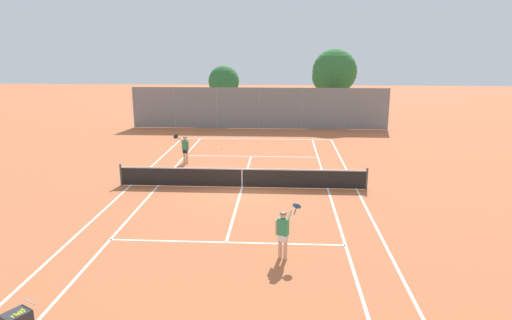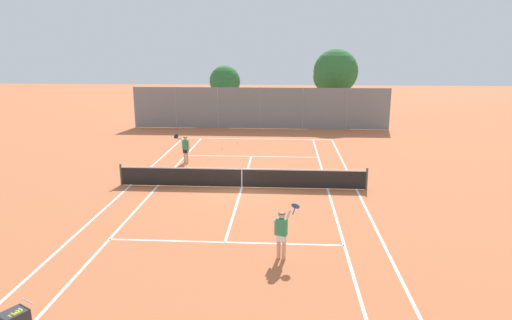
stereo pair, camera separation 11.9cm
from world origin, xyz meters
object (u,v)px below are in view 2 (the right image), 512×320
at_px(loose_tennis_ball_0, 238,144).
at_px(tree_behind_right, 334,73).
at_px(player_far_left, 185,148).
at_px(loose_tennis_ball_1, 222,149).
at_px(tree_behind_left, 225,82).
at_px(tennis_net, 242,177).
at_px(player_near_side, 282,232).

xyz_separation_m(loose_tennis_ball_0, tree_behind_right, (7.48, 9.56, 4.35)).
distance_m(player_far_left, loose_tennis_ball_1, 4.28).
relative_size(loose_tennis_ball_1, tree_behind_left, 0.01).
xyz_separation_m(tennis_net, tree_behind_right, (6.25, 19.54, 3.87)).
distance_m(tennis_net, loose_tennis_ball_1, 8.61).
bearing_deg(tree_behind_left, loose_tennis_ball_0, -77.77).
distance_m(player_near_side, loose_tennis_ball_0, 17.81).
relative_size(player_near_side, loose_tennis_ball_1, 26.88).
relative_size(tennis_net, tree_behind_right, 1.86).
relative_size(tennis_net, tree_behind_left, 2.41).
height_order(tennis_net, loose_tennis_ball_0, tennis_net).
bearing_deg(tree_behind_right, loose_tennis_ball_1, -126.64).
relative_size(loose_tennis_ball_1, tree_behind_right, 0.01).
height_order(player_far_left, tree_behind_left, tree_behind_left).
bearing_deg(loose_tennis_ball_1, tennis_net, -75.96).
height_order(player_far_left, loose_tennis_ball_1, player_far_left).
xyz_separation_m(player_far_left, loose_tennis_ball_1, (1.62, 3.86, -0.89)).
height_order(tennis_net, loose_tennis_ball_1, tennis_net).
distance_m(loose_tennis_ball_0, tree_behind_right, 12.90).
xyz_separation_m(loose_tennis_ball_1, tree_behind_right, (8.33, 11.20, 4.35)).
height_order(loose_tennis_ball_1, tree_behind_left, tree_behind_left).
bearing_deg(loose_tennis_ball_0, tree_behind_right, 51.98).
bearing_deg(tree_behind_right, loose_tennis_ball_0, -128.02).
relative_size(player_near_side, tree_behind_left, 0.36).
height_order(tennis_net, player_near_side, player_near_side).
distance_m(loose_tennis_ball_1, tree_behind_right, 14.62).
bearing_deg(player_far_left, tennis_net, -50.45).
distance_m(player_near_side, tree_behind_right, 27.61).
xyz_separation_m(player_near_side, tree_behind_left, (-5.35, 27.37, 2.61)).
xyz_separation_m(tree_behind_left, tree_behind_right, (9.62, -0.31, 0.85)).
bearing_deg(loose_tennis_ball_0, loose_tennis_ball_1, -117.52).
relative_size(player_near_side, tree_behind_right, 0.28).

